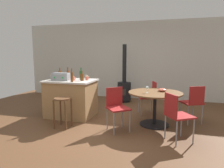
% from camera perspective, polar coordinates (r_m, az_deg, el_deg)
% --- Properties ---
extents(ground_plane, '(8.80, 8.80, 0.00)m').
position_cam_1_polar(ground_plane, '(4.32, -2.22, -12.13)').
color(ground_plane, brown).
extents(back_wall, '(8.00, 0.10, 2.70)m').
position_cam_1_polar(back_wall, '(7.00, 5.33, 6.92)').
color(back_wall, beige).
rests_on(back_wall, ground_plane).
extents(kitchen_island, '(1.18, 0.89, 0.92)m').
position_cam_1_polar(kitchen_island, '(4.98, -11.90, -4.05)').
color(kitchen_island, '#A37A4C').
rests_on(kitchen_island, ground_plane).
extents(wooden_stool, '(0.35, 0.35, 0.64)m').
position_cam_1_polar(wooden_stool, '(4.22, -14.33, -6.11)').
color(wooden_stool, brown).
rests_on(wooden_stool, ground_plane).
extents(dining_table, '(1.15, 1.15, 0.73)m').
position_cam_1_polar(dining_table, '(4.31, 12.53, -4.53)').
color(dining_table, black).
rests_on(dining_table, ground_plane).
extents(folding_chair_near, '(0.50, 0.50, 0.85)m').
position_cam_1_polar(folding_chair_near, '(5.12, 10.98, -3.26)').
color(folding_chair_near, maroon).
rests_on(folding_chair_near, ground_plane).
extents(folding_chair_far, '(0.56, 0.56, 0.86)m').
position_cam_1_polar(folding_chair_far, '(3.95, 1.42, -6.30)').
color(folding_chair_far, maroon).
rests_on(folding_chair_far, ground_plane).
extents(folding_chair_left, '(0.55, 0.55, 0.86)m').
position_cam_1_polar(folding_chair_left, '(3.58, 18.39, -8.27)').
color(folding_chair_left, maroon).
rests_on(folding_chair_left, ground_plane).
extents(folding_chair_right, '(0.54, 0.54, 0.86)m').
position_cam_1_polar(folding_chair_right, '(4.68, 22.78, -4.69)').
color(folding_chair_right, maroon).
rests_on(folding_chair_right, ground_plane).
extents(wood_stove, '(0.44, 0.45, 1.88)m').
position_cam_1_polar(wood_stove, '(6.41, 3.61, -1.11)').
color(wood_stove, black).
rests_on(wood_stove, ground_plane).
extents(toolbox, '(0.44, 0.26, 0.18)m').
position_cam_1_polar(toolbox, '(4.89, -14.67, 2.09)').
color(toolbox, gray).
rests_on(toolbox, kitchen_island).
extents(bottle_0, '(0.08, 0.08, 0.24)m').
position_cam_1_polar(bottle_0, '(4.68, -8.82, 2.05)').
color(bottle_0, '#603314').
rests_on(bottle_0, kitchen_island).
extents(bottle_1, '(0.08, 0.08, 0.30)m').
position_cam_1_polar(bottle_1, '(4.92, -9.06, 2.63)').
color(bottle_1, '#194C23').
rests_on(bottle_1, kitchen_island).
extents(bottle_2, '(0.06, 0.06, 0.30)m').
position_cam_1_polar(bottle_2, '(5.12, -12.83, 2.75)').
color(bottle_2, '#603314').
rests_on(bottle_2, kitchen_island).
extents(bottle_3, '(0.06, 0.06, 0.31)m').
position_cam_1_polar(bottle_3, '(4.52, -11.75, 2.11)').
color(bottle_3, '#603314').
rests_on(bottle_3, kitchen_island).
extents(bottle_4, '(0.07, 0.07, 0.28)m').
position_cam_1_polar(bottle_4, '(5.23, -15.04, 2.71)').
color(bottle_4, '#603314').
rests_on(bottle_4, kitchen_island).
extents(bottle_5, '(0.08, 0.08, 0.20)m').
position_cam_1_polar(bottle_5, '(5.26, -12.51, 2.47)').
color(bottle_5, maroon).
rests_on(bottle_5, kitchen_island).
extents(cup_0, '(0.12, 0.09, 0.10)m').
position_cam_1_polar(cup_0, '(4.72, -11.44, 1.57)').
color(cup_0, '#DB6651').
rests_on(cup_0, kitchen_island).
extents(cup_1, '(0.11, 0.07, 0.09)m').
position_cam_1_polar(cup_1, '(4.80, -7.36, 1.66)').
color(cup_1, '#DB6651').
rests_on(cup_1, kitchen_island).
extents(cup_2, '(0.11, 0.07, 0.10)m').
position_cam_1_polar(cup_2, '(5.01, -7.48, 2.03)').
color(cup_2, tan).
rests_on(cup_2, kitchen_island).
extents(wine_glass, '(0.07, 0.07, 0.14)m').
position_cam_1_polar(wine_glass, '(4.13, 10.33, -1.16)').
color(wine_glass, silver).
rests_on(wine_glass, dining_table).
extents(serving_bowl, '(0.18, 0.18, 0.07)m').
position_cam_1_polar(serving_bowl, '(4.39, 14.54, -1.68)').
color(serving_bowl, '#DB6651').
rests_on(serving_bowl, dining_table).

